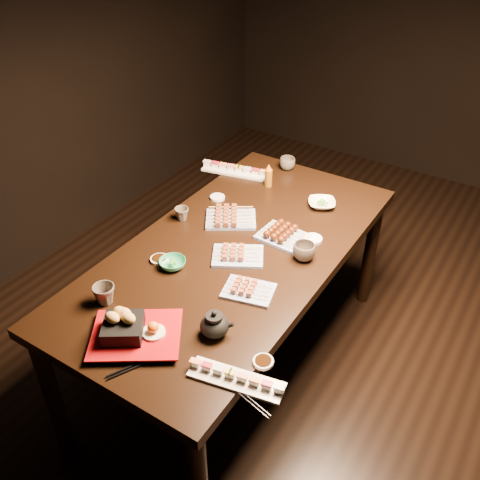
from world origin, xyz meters
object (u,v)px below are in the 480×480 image
at_px(teacup_mid_right, 304,252).
at_px(teacup_far_left, 182,214).
at_px(condiment_bottle, 268,175).
at_px(edamame_bowl_cream, 322,204).
at_px(yakitori_plate_right, 249,287).
at_px(teapot, 214,323).
at_px(sushi_platter_far, 235,169).
at_px(dining_table, 235,309).
at_px(teacup_near_left, 104,295).
at_px(yakitori_plate_left, 231,215).
at_px(sushi_platter_near, 236,377).
at_px(edamame_bowl_green, 173,264).
at_px(yakitori_plate_center, 238,252).
at_px(teacup_far_right, 287,164).
at_px(tempura_tray, 135,327).

bearing_deg(teacup_mid_right, teacup_far_left, -176.78).
distance_m(teacup_mid_right, condiment_bottle, 0.67).
xyz_separation_m(edamame_bowl_cream, teacup_mid_right, (0.12, -0.45, 0.02)).
xyz_separation_m(teacup_far_left, condiment_bottle, (0.19, 0.52, 0.03)).
height_order(yakitori_plate_right, teapot, teapot).
relative_size(sushi_platter_far, yakitori_plate_right, 1.83).
relative_size(yakitori_plate_right, condiment_bottle, 1.58).
xyz_separation_m(dining_table, edamame_bowl_cream, (0.18, 0.55, 0.39)).
relative_size(sushi_platter_far, teacup_near_left, 4.22).
height_order(edamame_bowl_cream, condiment_bottle, condiment_bottle).
height_order(dining_table, yakitori_plate_left, yakitori_plate_left).
height_order(sushi_platter_near, yakitori_plate_right, yakitori_plate_right).
xyz_separation_m(sushi_platter_far, yakitori_plate_left, (0.26, -0.43, 0.01)).
height_order(yakitori_plate_left, teacup_far_left, teacup_far_left).
distance_m(edamame_bowl_cream, teacup_far_left, 0.72).
distance_m(edamame_bowl_green, teacup_mid_right, 0.58).
height_order(dining_table, yakitori_plate_center, yakitori_plate_center).
xyz_separation_m(yakitori_plate_right, teapot, (0.02, -0.27, 0.03)).
distance_m(yakitori_plate_center, edamame_bowl_green, 0.29).
bearing_deg(edamame_bowl_green, teacup_mid_right, 38.24).
bearing_deg(edamame_bowl_green, dining_table, 58.91).
distance_m(sushi_platter_far, teacup_far_left, 0.56).
xyz_separation_m(yakitori_plate_right, teacup_far_left, (-0.57, 0.29, 0.01)).
bearing_deg(sushi_platter_near, teacup_far_right, 100.84).
bearing_deg(teacup_far_left, edamame_bowl_green, -58.67).
bearing_deg(teacup_near_left, edamame_bowl_cream, 69.76).
distance_m(sushi_platter_far, yakitori_plate_right, 1.04).
bearing_deg(teacup_near_left, yakitori_plate_left, 82.88).
distance_m(yakitori_plate_right, teacup_far_right, 1.11).
bearing_deg(yakitori_plate_left, edamame_bowl_green, -124.34).
height_order(yakitori_plate_left, edamame_bowl_green, yakitori_plate_left).
distance_m(sushi_platter_near, yakitori_plate_center, 0.70).
xyz_separation_m(dining_table, sushi_platter_far, (-0.40, 0.62, 0.40)).
bearing_deg(teapot, yakitori_plate_right, 69.20).
height_order(yakitori_plate_right, teacup_far_right, teacup_far_right).
relative_size(teacup_near_left, teacup_far_left, 1.27).
xyz_separation_m(sushi_platter_far, teapot, (0.63, -1.11, 0.03)).
bearing_deg(edamame_bowl_cream, edamame_bowl_green, -112.46).
height_order(dining_table, teacup_mid_right, teacup_mid_right).
height_order(yakitori_plate_left, edamame_bowl_cream, yakitori_plate_left).
relative_size(yakitori_plate_right, edamame_bowl_cream, 1.49).
height_order(edamame_bowl_green, condiment_bottle, condiment_bottle).
relative_size(edamame_bowl_green, condiment_bottle, 0.90).
distance_m(sushi_platter_far, edamame_bowl_green, 0.91).
height_order(yakitori_plate_center, teacup_far_right, teacup_far_right).
bearing_deg(teapot, edamame_bowl_cream, 68.40).
bearing_deg(tempura_tray, yakitori_plate_left, 65.69).
bearing_deg(edamame_bowl_cream, condiment_bottle, 173.48).
height_order(yakitori_plate_right, teacup_mid_right, teacup_mid_right).
relative_size(yakitori_plate_center, condiment_bottle, 1.73).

